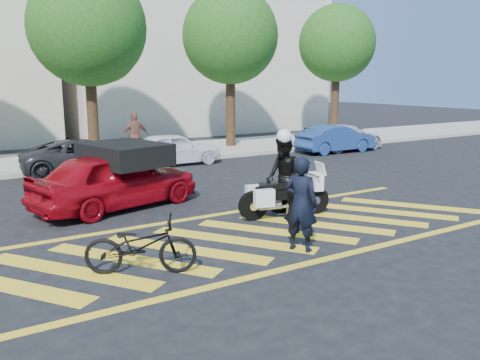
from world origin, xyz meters
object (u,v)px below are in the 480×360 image
parked_right (336,139)px  parked_far_right (345,137)px  red_convertible (116,180)px  officer_moto (283,177)px  bicycle (141,245)px  parked_mid_left (86,156)px  parked_mid_right (174,149)px  officer_bike (301,204)px  police_motorcycle (283,194)px

parked_right → parked_far_right: 1.02m
red_convertible → officer_moto: bearing=-148.4°
bicycle → officer_moto: officer_moto is taller
red_convertible → parked_far_right: (12.61, 4.99, -0.15)m
parked_mid_left → parked_right: bearing=-87.8°
red_convertible → parked_mid_right: 6.71m
bicycle → parked_far_right: size_ratio=0.46×
red_convertible → bicycle: bearing=151.8°
parked_far_right → parked_right: bearing=109.8°
bicycle → parked_mid_right: parked_mid_right is taller
bicycle → parked_mid_right: size_ratio=0.52×
officer_bike → police_motorcycle: size_ratio=0.80×
parked_right → parked_far_right: (0.93, 0.41, -0.02)m
officer_bike → parked_mid_right: bearing=-41.1°
parked_mid_right → parked_right: 7.67m
parked_far_right → police_motorcycle: bearing=125.9°
bicycle → officer_moto: 4.55m
officer_moto → parked_far_right: officer_moto is taller
police_motorcycle → parked_mid_left: parked_mid_left is taller
police_motorcycle → parked_right: size_ratio=0.62×
bicycle → parked_far_right: 16.73m
police_motorcycle → parked_right: 11.40m
police_motorcycle → parked_mid_left: size_ratio=0.53×
parked_mid_right → parked_far_right: parked_mid_right is taller
officer_bike → bicycle: (-3.07, 0.49, -0.43)m
officer_bike → parked_right: 13.71m
parked_mid_left → parked_right: 11.04m
red_convertible → parked_far_right: red_convertible is taller
officer_bike → red_convertible: 5.47m
red_convertible → parked_right: red_convertible is taller
officer_bike → parked_mid_left: 10.52m
police_motorcycle → parked_mid_left: bearing=118.2°
parked_right → officer_moto: bearing=133.0°
officer_moto → red_convertible: officer_moto is taller
officer_bike → red_convertible: bearing=-8.6°
police_motorcycle → parked_mid_left: 8.68m
officer_bike → parked_mid_left: officer_bike is taller
police_motorcycle → parked_right: (8.54, 7.55, 0.06)m
red_convertible → parked_far_right: bearing=-83.1°
parked_right → parked_far_right: bearing=-64.5°
parked_mid_left → officer_bike: bearing=-166.7°
police_motorcycle → parked_mid_right: bearing=95.4°
officer_moto → parked_mid_left: size_ratio=0.45×
parked_mid_left → parked_far_right: size_ratio=1.06×
bicycle → parked_mid_left: bearing=17.9°
officer_bike → officer_moto: 2.40m
parked_far_right → officer_moto: bearing=125.9°
officer_moto → parked_right: officer_moto is taller
officer_bike → parked_far_right: bearing=-76.3°
parked_right → police_motorcycle: bearing=133.0°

